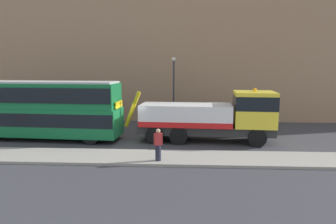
{
  "coord_description": "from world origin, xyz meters",
  "views": [
    {
      "loc": [
        3.82,
        -20.89,
        5.08
      ],
      "look_at": [
        2.63,
        0.08,
        2.0
      ],
      "focal_mm": 33.53,
      "sensor_mm": 36.0,
      "label": 1
    }
  ],
  "objects_px": {
    "recovery_tow_truck": "(212,116)",
    "street_lamp": "(174,85)",
    "pedestrian_bystander": "(158,145)",
    "double_decker_bus": "(41,108)"
  },
  "relations": [
    {
      "from": "recovery_tow_truck",
      "to": "double_decker_bus",
      "type": "distance_m",
      "value": 11.79
    },
    {
      "from": "double_decker_bus",
      "to": "street_lamp",
      "type": "distance_m",
      "value": 10.87
    },
    {
      "from": "pedestrian_bystander",
      "to": "street_lamp",
      "type": "distance_m",
      "value": 11.41
    },
    {
      "from": "recovery_tow_truck",
      "to": "pedestrian_bystander",
      "type": "bearing_deg",
      "value": -118.88
    },
    {
      "from": "pedestrian_bystander",
      "to": "street_lamp",
      "type": "bearing_deg",
      "value": -27.35
    },
    {
      "from": "street_lamp",
      "to": "recovery_tow_truck",
      "type": "bearing_deg",
      "value": -64.97
    },
    {
      "from": "pedestrian_bystander",
      "to": "street_lamp",
      "type": "relative_size",
      "value": 0.29
    },
    {
      "from": "recovery_tow_truck",
      "to": "double_decker_bus",
      "type": "height_order",
      "value": "double_decker_bus"
    },
    {
      "from": "recovery_tow_truck",
      "to": "street_lamp",
      "type": "distance_m",
      "value": 6.96
    },
    {
      "from": "recovery_tow_truck",
      "to": "street_lamp",
      "type": "height_order",
      "value": "street_lamp"
    }
  ]
}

